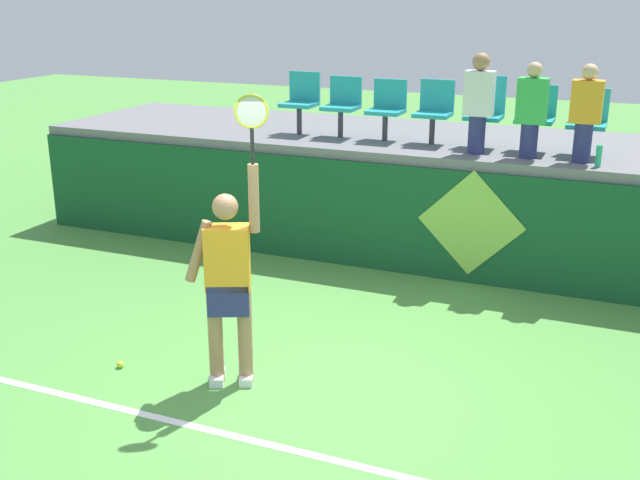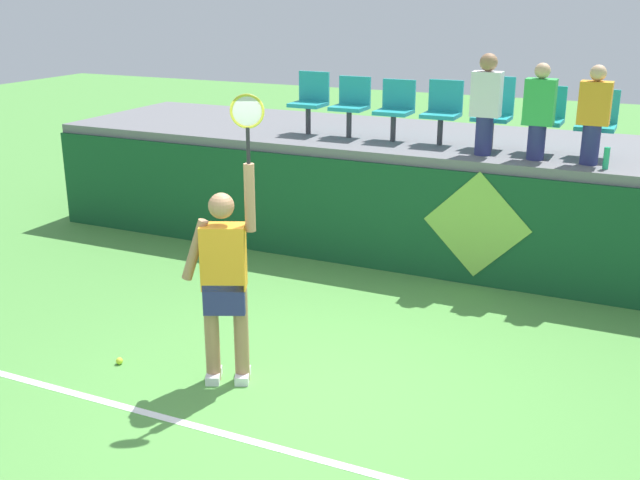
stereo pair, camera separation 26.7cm
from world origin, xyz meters
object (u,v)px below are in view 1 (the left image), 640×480
object	(u,v)px
water_bottle	(599,156)
stadium_chair_1	(343,103)
stadium_chair_2	(387,106)
stadium_chair_6	(588,119)
spectator_0	(586,112)
spectator_2	(531,109)
stadium_chair_0	(301,99)
stadium_chair_5	(536,114)
tennis_ball	(120,364)
stadium_chair_3	(434,109)
spectator_1	(479,101)
stadium_chair_4	(485,109)
tennis_player	(229,279)

from	to	relation	value
water_bottle	stadium_chair_1	bearing A→B (deg)	169.12
stadium_chair_2	stadium_chair_6	xyz separation A→B (m)	(2.47, 0.00, -0.01)
stadium_chair_1	spectator_0	xyz separation A→B (m)	(3.08, -0.45, 0.12)
stadium_chair_6	spectator_2	bearing A→B (deg)	-142.84
stadium_chair_0	stadium_chair_5	distance (m)	3.09
tennis_ball	stadium_chair_3	world-z (taller)	stadium_chair_3
water_bottle	spectator_0	bearing A→B (deg)	137.65
stadium_chair_2	stadium_chair_0	bearing A→B (deg)	179.89
stadium_chair_0	spectator_1	world-z (taller)	spectator_1
spectator_2	stadium_chair_4	bearing A→B (deg)	143.31
stadium_chair_4	stadium_chair_5	xyz separation A→B (m)	(0.61, -0.01, -0.03)
stadium_chair_4	stadium_chair_6	size ratio (longest dim) A/B	1.12
tennis_ball	spectator_2	size ratio (longest dim) A/B	0.06
stadium_chair_2	spectator_2	size ratio (longest dim) A/B	0.70
spectator_0	spectator_1	distance (m)	1.21
stadium_chair_3	stadium_chair_4	distance (m)	0.64
stadium_chair_1	stadium_chair_0	bearing A→B (deg)	179.71
stadium_chair_1	spectator_2	distance (m)	2.53
spectator_1	water_bottle	bearing A→B (deg)	-7.98
spectator_1	spectator_2	size ratio (longest dim) A/B	1.08
tennis_ball	spectator_2	distance (m)	5.31
stadium_chair_4	stadium_chair_1	bearing A→B (deg)	-179.68
stadium_chair_4	stadium_chair_0	bearing A→B (deg)	-179.83
tennis_ball	stadium_chair_2	world-z (taller)	stadium_chair_2
stadium_chair_1	water_bottle	bearing A→B (deg)	-10.88
tennis_ball	stadium_chair_0	size ratio (longest dim) A/B	0.08
stadium_chair_2	tennis_player	bearing A→B (deg)	-90.86
tennis_player	spectator_2	world-z (taller)	spectator_2
stadium_chair_5	stadium_chair_6	bearing A→B (deg)	0.20
stadium_chair_2	stadium_chair_5	bearing A→B (deg)	0.02
stadium_chair_2	spectator_0	world-z (taller)	spectator_0
tennis_ball	stadium_chair_0	xyz separation A→B (m)	(-0.06, 4.32, 1.90)
tennis_ball	stadium_chair_3	size ratio (longest dim) A/B	0.08
stadium_chair_5	spectator_1	xyz separation A→B (m)	(-0.61, -0.44, 0.18)
tennis_ball	stadium_chair_2	distance (m)	4.85
stadium_chair_5	water_bottle	bearing A→B (deg)	-38.69
stadium_chair_6	spectator_2	distance (m)	0.76
stadium_chair_1	spectator_0	distance (m)	3.12
tennis_player	stadium_chair_3	xyz separation A→B (m)	(0.69, 4.15, 0.93)
tennis_player	spectator_1	world-z (taller)	spectator_1
water_bottle	stadium_chair_1	size ratio (longest dim) A/B	0.31
tennis_player	spectator_1	distance (m)	4.09
stadium_chair_5	tennis_player	bearing A→B (deg)	-115.02
water_bottle	stadium_chair_0	world-z (taller)	stadium_chair_0
water_bottle	stadium_chair_6	world-z (taller)	stadium_chair_6
stadium_chair_0	stadium_chair_1	xyz separation A→B (m)	(0.60, -0.00, -0.02)
spectator_1	stadium_chair_6	bearing A→B (deg)	19.97
tennis_player	stadium_chair_3	size ratio (longest dim) A/B	3.23
stadium_chair_4	spectator_1	size ratio (longest dim) A/B	0.73
spectator_0	spectator_1	xyz separation A→B (m)	(-1.21, 0.02, 0.05)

